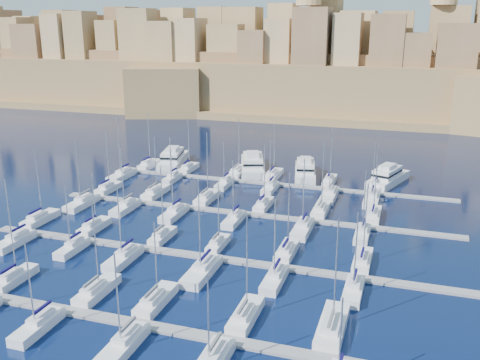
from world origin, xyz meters
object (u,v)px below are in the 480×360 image
(sailboat_2, at_px, (97,290))
(sailboat_4, at_px, (245,315))
(motor_yacht_a, at_px, (173,158))
(motor_yacht_c, at_px, (305,170))
(motor_yacht_b, at_px, (253,164))
(motor_yacht_d, at_px, (388,177))

(sailboat_2, bearing_deg, sailboat_4, 0.17)
(sailboat_2, relative_size, motor_yacht_a, 0.77)
(sailboat_2, distance_m, motor_yacht_c, 72.02)
(motor_yacht_b, height_order, motor_yacht_c, same)
(motor_yacht_b, bearing_deg, motor_yacht_d, -2.72)
(sailboat_2, xyz_separation_m, motor_yacht_d, (36.79, 69.94, 0.98))
(motor_yacht_c, relative_size, motor_yacht_d, 1.02)
(motor_yacht_a, bearing_deg, sailboat_4, -58.62)
(sailboat_4, height_order, motor_yacht_d, sailboat_4)
(sailboat_4, bearing_deg, motor_yacht_c, 94.89)
(sailboat_2, bearing_deg, motor_yacht_c, 76.78)
(motor_yacht_b, bearing_deg, motor_yacht_a, -177.79)
(sailboat_2, relative_size, motor_yacht_d, 0.84)
(sailboat_4, xyz_separation_m, motor_yacht_c, (-5.99, 70.04, 0.97))
(motor_yacht_c, distance_m, motor_yacht_d, 20.32)
(motor_yacht_d, bearing_deg, sailboat_4, -101.59)
(sailboat_2, height_order, sailboat_4, sailboat_4)
(sailboat_4, xyz_separation_m, motor_yacht_b, (-20.39, 71.52, 0.97))
(motor_yacht_c, bearing_deg, motor_yacht_d, -0.48)
(sailboat_2, xyz_separation_m, sailboat_4, (22.46, 0.07, 0.01))
(sailboat_2, relative_size, sailboat_4, 0.96)
(motor_yacht_a, distance_m, motor_yacht_c, 37.10)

